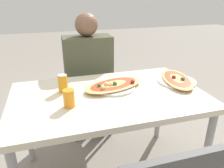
% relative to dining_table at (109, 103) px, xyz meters
% --- Properties ---
extents(dining_table, '(1.32, 0.80, 0.72)m').
position_rel_dining_table_xyz_m(dining_table, '(0.00, 0.00, 0.00)').
color(dining_table, beige).
rests_on(dining_table, ground_plane).
extents(chair_far_seated, '(0.40, 0.40, 0.89)m').
position_rel_dining_table_xyz_m(chair_far_seated, '(-0.02, 0.73, -0.15)').
color(chair_far_seated, '#4C4C4C').
rests_on(chair_far_seated, ground_plane).
extents(person_seated, '(0.44, 0.25, 1.21)m').
position_rel_dining_table_xyz_m(person_seated, '(-0.02, 0.62, 0.06)').
color(person_seated, '#2D2D38').
rests_on(person_seated, ground_plane).
extents(pizza_main, '(0.51, 0.36, 0.06)m').
position_rel_dining_table_xyz_m(pizza_main, '(0.07, 0.09, 0.09)').
color(pizza_main, white).
rests_on(pizza_main, dining_table).
extents(soda_can, '(0.07, 0.07, 0.12)m').
position_rel_dining_table_xyz_m(soda_can, '(-0.29, 0.13, 0.13)').
color(soda_can, orange).
rests_on(soda_can, dining_table).
extents(drink_glass, '(0.07, 0.07, 0.11)m').
position_rel_dining_table_xyz_m(drink_glass, '(-0.28, -0.10, 0.13)').
color(drink_glass, orange).
rests_on(drink_glass, dining_table).
extents(pizza_second, '(0.31, 0.47, 0.06)m').
position_rel_dining_table_xyz_m(pizza_second, '(0.57, 0.06, 0.09)').
color(pizza_second, white).
rests_on(pizza_second, dining_table).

